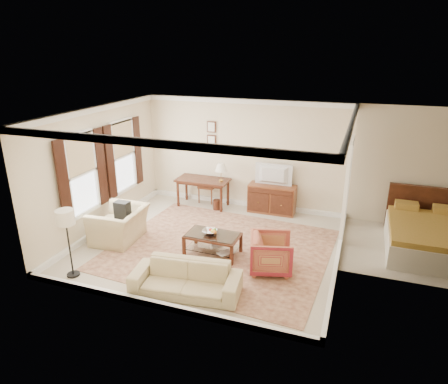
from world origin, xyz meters
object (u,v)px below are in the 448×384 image
Objects in this scene: sideboard at (272,199)px; coffee_table at (213,239)px; club_armchair at (119,219)px; sofa at (186,274)px; tv at (273,168)px; writing_desk at (203,183)px; striped_armchair at (271,252)px.

sideboard is 1.09× the size of coffee_table.
club_armchair is at bearing -136.00° from sideboard.
club_armchair is 0.61× the size of sofa.
sideboard is 3.96m from club_armchair.
tv is 2.85m from coffee_table.
writing_desk is 2.78m from coffee_table.
club_armchair is (-3.51, 0.13, 0.11)m from striped_armchair.
coffee_table is at bearing 89.22° from club_armchair.
club_armchair is (-2.85, -2.73, -0.70)m from tv.
sideboard is at bearing 5.70° from writing_desk.
tv is at bearing 5.10° from writing_desk.
sofa is (-0.58, -4.12, -0.84)m from tv.
coffee_table is (-0.64, -2.64, -0.85)m from tv.
sideboard is 1.51× the size of striped_armchair.
writing_desk is 1.91m from sideboard.
writing_desk is at bearing 5.10° from tv.
sideboard is 4.18m from sofa.
striped_armchair is at bearing -9.85° from coffee_table.
tv is (1.88, 0.17, 0.55)m from writing_desk.
sideboard is 0.84m from tv.
striped_armchair is at bearing -77.17° from sideboard.
striped_armchair is at bearing 102.91° from tv.
tv is 0.82× the size of coffee_table.
writing_desk is at bearing -174.30° from sideboard.
sofa is at bearing 82.00° from tv.
coffee_table is at bearing -103.55° from sideboard.
sofa is at bearing -87.59° from coffee_table.
striped_armchair is at bearing 38.51° from sofa.
striped_armchair is at bearing 84.66° from club_armchair.
writing_desk is 1.15× the size of sideboard.
coffee_table is 0.96× the size of club_armchair.
striped_armchair reaches higher than coffee_table.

